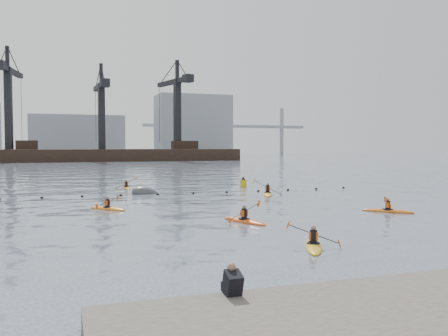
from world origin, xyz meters
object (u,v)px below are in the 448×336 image
(kayaker_3, at_px, (268,194))
(nav_buoy, at_px, (243,183))
(kayaker_2, at_px, (108,208))
(kayaker_5, at_px, (126,188))
(kayaker_4, at_px, (388,211))
(kayaker_1, at_px, (313,245))
(kayaker_0, at_px, (244,220))
(mooring_buoy, at_px, (145,194))

(kayaker_3, distance_m, nav_buoy, 7.43)
(kayaker_2, xyz_separation_m, kayaker_5, (2.94, 14.35, 0.00))
(kayaker_4, bearing_deg, kayaker_1, -5.04)
(kayaker_1, xyz_separation_m, kayaker_5, (-3.93, 28.54, -0.01))
(kayaker_0, height_order, kayaker_3, kayaker_3)
(kayaker_1, distance_m, mooring_buoy, 23.56)
(kayaker_0, relative_size, kayaker_2, 1.27)
(kayaker_4, xyz_separation_m, nav_buoy, (-2.22, 19.00, 0.27))
(kayaker_3, height_order, nav_buoy, kayaker_3)
(kayaker_4, bearing_deg, kayaker_2, -66.13)
(kayaker_1, bearing_deg, kayaker_5, 124.52)
(kayaker_4, distance_m, nav_buoy, 19.13)
(nav_buoy, bearing_deg, mooring_buoy, -162.92)
(kayaker_4, bearing_deg, nav_buoy, -127.01)
(kayaker_2, height_order, nav_buoy, nav_buoy)
(nav_buoy, bearing_deg, kayaker_4, -83.34)
(kayaker_3, bearing_deg, kayaker_4, -53.45)
(kayaker_3, bearing_deg, kayaker_0, -96.46)
(mooring_buoy, bearing_deg, kayaker_4, -52.17)
(kayaker_3, relative_size, nav_buoy, 2.94)
(kayaker_3, height_order, kayaker_5, kayaker_3)
(nav_buoy, bearing_deg, kayaker_5, 169.47)
(kayaker_2, distance_m, nav_buoy, 18.64)
(kayaker_3, xyz_separation_m, kayaker_4, (2.89, -11.61, -0.01))
(kayaker_4, bearing_deg, kayaker_5, -101.42)
(kayaker_5, height_order, nav_buoy, kayaker_5)
(kayaker_0, xyz_separation_m, kayaker_3, (6.85, 12.35, 0.01))
(kayaker_0, distance_m, kayaker_3, 14.12)
(mooring_buoy, bearing_deg, kayaker_3, -24.40)
(kayaker_0, xyz_separation_m, kayaker_4, (9.74, 0.74, -0.01))
(kayaker_1, bearing_deg, kayaker_2, 142.51)
(kayaker_1, height_order, kayaker_5, kayaker_5)
(kayaker_0, relative_size, kayaker_4, 1.23)
(kayaker_5, bearing_deg, mooring_buoy, -81.56)
(kayaker_1, distance_m, kayaker_4, 11.99)
(kayaker_3, bearing_deg, kayaker_5, 160.28)
(kayaker_2, relative_size, kayaker_3, 0.73)
(kayaker_1, relative_size, kayaker_2, 1.20)
(kayaker_3, relative_size, kayaker_4, 1.33)
(kayaker_3, distance_m, kayaker_5, 14.05)
(kayaker_0, bearing_deg, nav_buoy, 48.91)
(mooring_buoy, bearing_deg, kayaker_5, 100.43)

